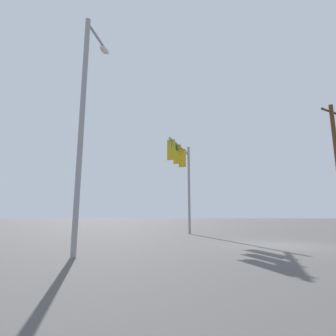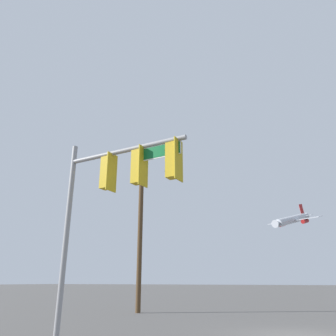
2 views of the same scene
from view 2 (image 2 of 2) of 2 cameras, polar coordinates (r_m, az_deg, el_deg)
The scene contains 3 objects.
signal_pole_near at distance 10.71m, azimuth -8.79°, elevation -2.71°, with size 4.61×0.68×6.61m.
utility_pole at distance 23.20m, azimuth -4.87°, elevation -10.65°, with size 2.08×2.05×10.30m.
airplane at distance 152.60m, azimuth 20.71°, elevation -8.47°, with size 23.28×25.13×13.17m.
Camera 2 is at (1.09, -13.96, 1.91)m, focal length 35.00 mm.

